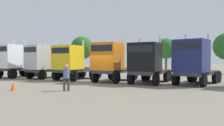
% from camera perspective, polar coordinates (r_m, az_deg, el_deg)
% --- Properties ---
extents(ground, '(200.00, 200.00, 0.00)m').
position_cam_1_polar(ground, '(20.21, -2.71, -5.18)').
color(ground, gray).
extents(semi_truck_white, '(2.65, 6.09, 4.44)m').
position_cam_1_polar(semi_truck_white, '(29.10, -23.57, 0.59)').
color(semi_truck_white, '#333338').
rests_on(semi_truck_white, ground).
extents(semi_truck_silver, '(3.69, 6.40, 4.32)m').
position_cam_1_polar(semi_truck_silver, '(26.66, -16.74, 0.44)').
color(semi_truck_silver, '#333338').
rests_on(semi_truck_silver, ground).
extents(semi_truck_yellow, '(2.95, 5.99, 4.14)m').
position_cam_1_polar(semi_truck_yellow, '(23.84, -10.12, 0.20)').
color(semi_truck_yellow, '#333338').
rests_on(semi_truck_yellow, ground).
extents(semi_truck_orange, '(2.89, 5.91, 4.27)m').
position_cam_1_polar(semi_truck_orange, '(21.46, -0.33, 0.32)').
color(semi_truck_orange, '#333338').
rests_on(semi_truck_orange, ground).
extents(semi_truck_black, '(2.86, 6.06, 4.14)m').
position_cam_1_polar(semi_truck_black, '(20.19, 8.91, 0.09)').
color(semi_truck_black, '#333338').
rests_on(semi_truck_black, ground).
extents(semi_truck_navy, '(3.89, 6.30, 4.34)m').
position_cam_1_polar(semi_truck_navy, '(20.08, 19.88, 0.31)').
color(semi_truck_navy, '#333338').
rests_on(semi_truck_navy, ground).
extents(visitor_with_camera, '(0.56, 0.56, 1.80)m').
position_cam_1_polar(visitor_with_camera, '(15.62, -11.42, -3.11)').
color(visitor_with_camera, '#3C3C3C').
rests_on(visitor_with_camera, ground).
extents(traffic_cone_mid, '(0.36, 0.36, 0.57)m').
position_cam_1_polar(traffic_cone_mid, '(17.02, -23.62, -5.41)').
color(traffic_cone_mid, '#F2590C').
rests_on(traffic_cone_mid, ground).
extents(oak_far_left, '(4.38, 4.38, 6.58)m').
position_cam_1_polar(oak_far_left, '(43.78, -7.56, 3.78)').
color(oak_far_left, '#4C3823').
rests_on(oak_far_left, ground).
extents(oak_far_centre, '(3.52, 3.52, 5.82)m').
position_cam_1_polar(oak_far_centre, '(40.19, 13.47, 3.54)').
color(oak_far_centre, '#4C3823').
rests_on(oak_far_centre, ground).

